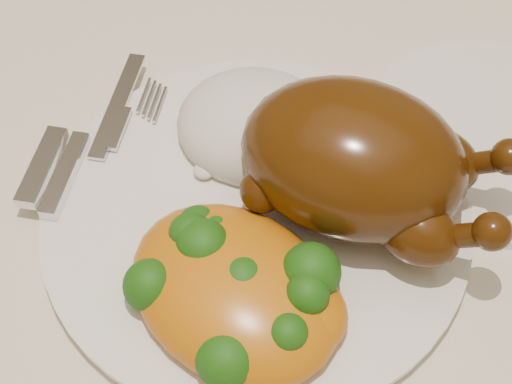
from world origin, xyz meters
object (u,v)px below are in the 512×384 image
Objects in this scene: side_plate at (497,135)px; dinner_plate at (256,214)px; dining_table at (182,133)px; roast_chicken at (359,161)px.

dinner_plate is at bearing -121.32° from side_plate.
dining_table is 7.89× the size of side_plate.
dining_table is 0.27m from roast_chicken.
dinner_plate reaches higher than side_plate.
roast_chicken is (0.21, -0.05, 0.16)m from dining_table.
roast_chicken is at bearing 41.83° from dinner_plate.
dining_table is at bearing 149.27° from dinner_plate.
dinner_plate is at bearing -153.35° from roast_chicken.
side_plate is (0.10, 0.17, -0.00)m from dinner_plate.
side_plate is 1.03× the size of roast_chicken.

